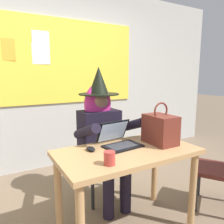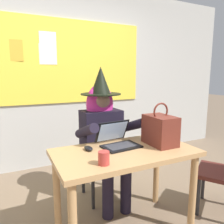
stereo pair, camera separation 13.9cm
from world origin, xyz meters
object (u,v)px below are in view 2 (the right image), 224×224
laptop (118,140)px  computer_mouse (88,148)px  person_costumed (103,128)px  handbag (160,130)px  coffee_mug (104,158)px  desk_main (125,163)px  chair_at_desk (99,150)px

laptop → computer_mouse: bearing=176.7°
person_costumed → laptop: size_ratio=4.20×
handbag → laptop: bearing=158.6°
coffee_mug → handbag: bearing=16.7°
handbag → coffee_mug: size_ratio=3.98×
desk_main → coffee_mug: (-0.28, -0.19, 0.16)m
person_costumed → coffee_mug: size_ratio=15.25×
coffee_mug → desk_main: bearing=34.3°
person_costumed → handbag: 0.64m
laptop → computer_mouse: laptop is taller
desk_main → person_costumed: size_ratio=0.81×
chair_at_desk → laptop: bearing=-3.5°
chair_at_desk → computer_mouse: (-0.32, -0.55, 0.25)m
desk_main → person_costumed: 0.58m
person_costumed → computer_mouse: size_ratio=13.93×
desk_main → handbag: size_ratio=3.10×
chair_at_desk → handbag: size_ratio=2.43×
chair_at_desk → handbag: handbag is taller
chair_at_desk → coffee_mug: size_ratio=9.67×
coffee_mug → laptop: bearing=49.8°
person_costumed → chair_at_desk: bearing=179.1°
desk_main → coffee_mug: bearing=-145.7°
computer_mouse → desk_main: bearing=-31.6°
laptop → chair_at_desk: bearing=80.0°
chair_at_desk → laptop: laptop is taller
laptop → computer_mouse: 0.28m
chair_at_desk → desk_main: bearing=-2.6°
laptop → coffee_mug: 0.43m
computer_mouse → handbag: (0.63, -0.13, 0.12)m
laptop → coffee_mug: size_ratio=3.63×
desk_main → laptop: (0.00, 0.14, 0.16)m
person_costumed → coffee_mug: (-0.32, -0.74, -0.01)m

